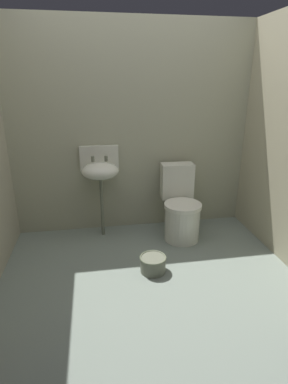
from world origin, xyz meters
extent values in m
cube|color=slate|center=(0.00, 0.00, -0.04)|extent=(3.03, 2.43, 0.08)
cube|color=#A0A084|center=(0.00, 1.07, 1.13)|extent=(3.03, 0.10, 2.26)
cylinder|color=silver|center=(0.47, 0.58, 0.19)|extent=(0.39, 0.39, 0.38)
cylinder|color=silver|center=(0.47, 0.58, 0.40)|extent=(0.41, 0.41, 0.04)
cube|color=silver|center=(0.48, 0.88, 0.58)|extent=(0.37, 0.19, 0.40)
cylinder|color=#626654|center=(-0.37, 0.83, 0.33)|extent=(0.04, 0.04, 0.66)
ellipsoid|color=silver|center=(-0.37, 0.83, 0.75)|extent=(0.40, 0.32, 0.18)
cube|color=silver|center=(-0.37, 0.99, 0.85)|extent=(0.42, 0.04, 0.28)
cylinder|color=#626654|center=(-0.44, 0.89, 0.87)|extent=(0.04, 0.04, 0.06)
cylinder|color=#626654|center=(-0.30, 0.89, 0.87)|extent=(0.04, 0.04, 0.06)
cylinder|color=#626654|center=(0.05, 0.03, 0.07)|extent=(0.23, 0.23, 0.15)
torus|color=#5D654D|center=(0.05, 0.03, 0.15)|extent=(0.25, 0.25, 0.02)
camera|label=1|loc=(-0.44, -2.33, 1.66)|focal=28.72mm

